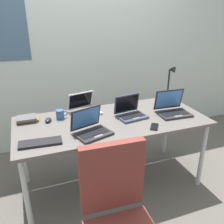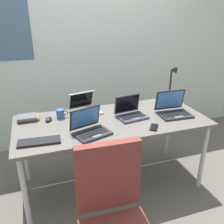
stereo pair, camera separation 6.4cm
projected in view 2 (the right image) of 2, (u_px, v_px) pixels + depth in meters
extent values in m
plane|color=#56514C|center=(112.00, 182.00, 2.60)|extent=(12.00, 12.00, 0.00)
cube|color=#B2BCB7|center=(84.00, 45.00, 3.06)|extent=(6.00, 0.12, 2.60)
cube|color=#3F5972|center=(3.00, 25.00, 2.64)|extent=(0.56, 0.01, 0.76)
cube|color=#595451|center=(112.00, 121.00, 2.32)|extent=(1.80, 0.80, 0.03)
cylinder|color=#B2B5BA|center=(25.00, 195.00, 1.92)|extent=(0.04, 0.04, 0.71)
cylinder|color=#B2B5BA|center=(203.00, 157.00, 2.41)|extent=(0.04, 0.04, 0.71)
cylinder|color=#B2B5BA|center=(25.00, 151.00, 2.51)|extent=(0.04, 0.04, 0.71)
cylinder|color=#B2B5BA|center=(168.00, 128.00, 3.01)|extent=(0.04, 0.04, 0.71)
cylinder|color=black|center=(169.00, 99.00, 2.81)|extent=(0.12, 0.12, 0.02)
cylinder|color=black|center=(170.00, 85.00, 2.75)|extent=(0.02, 0.02, 0.34)
cylinder|color=black|center=(174.00, 71.00, 2.64)|extent=(0.01, 0.08, 0.01)
cone|color=black|center=(176.00, 71.00, 2.61)|extent=(0.07, 0.09, 0.09)
cube|color=#33384C|center=(132.00, 117.00, 2.34)|extent=(0.30, 0.23, 0.02)
cube|color=black|center=(132.00, 116.00, 2.34)|extent=(0.25, 0.14, 0.00)
cube|color=#595B60|center=(136.00, 118.00, 2.29)|extent=(0.08, 0.05, 0.00)
cube|color=#33384C|center=(127.00, 104.00, 2.39)|extent=(0.27, 0.07, 0.19)
cube|color=black|center=(127.00, 104.00, 2.39)|extent=(0.25, 0.06, 0.16)
cube|color=#232326|center=(93.00, 134.00, 2.03)|extent=(0.33, 0.27, 0.02)
cube|color=black|center=(93.00, 133.00, 2.02)|extent=(0.27, 0.18, 0.00)
cube|color=#595B60|center=(97.00, 136.00, 1.98)|extent=(0.09, 0.07, 0.00)
cube|color=#232326|center=(85.00, 117.00, 2.08)|extent=(0.29, 0.13, 0.19)
cube|color=#3F72BF|center=(85.00, 118.00, 2.07)|extent=(0.26, 0.11, 0.16)
cube|color=#B7BABC|center=(87.00, 113.00, 2.44)|extent=(0.31, 0.25, 0.02)
cube|color=black|center=(87.00, 112.00, 2.43)|extent=(0.26, 0.16, 0.00)
cube|color=#595B60|center=(90.00, 114.00, 2.38)|extent=(0.08, 0.06, 0.00)
cube|color=#B7BABC|center=(81.00, 100.00, 2.49)|extent=(0.28, 0.13, 0.18)
cube|color=black|center=(81.00, 100.00, 2.49)|extent=(0.25, 0.11, 0.15)
cube|color=#232326|center=(175.00, 115.00, 2.40)|extent=(0.32, 0.23, 0.02)
cube|color=black|center=(175.00, 114.00, 2.39)|extent=(0.28, 0.13, 0.00)
cube|color=#595B60|center=(179.00, 117.00, 2.33)|extent=(0.09, 0.05, 0.00)
cube|color=#232326|center=(170.00, 100.00, 2.46)|extent=(0.31, 0.06, 0.21)
cube|color=#3F72BF|center=(170.00, 100.00, 2.46)|extent=(0.28, 0.05, 0.18)
cube|color=black|center=(39.00, 142.00, 1.91)|extent=(0.34, 0.14, 0.02)
ellipsoid|color=black|center=(49.00, 119.00, 2.28)|extent=(0.09, 0.11, 0.03)
cube|color=black|center=(154.00, 127.00, 2.15)|extent=(0.13, 0.15, 0.01)
cylinder|color=gold|center=(159.00, 103.00, 2.64)|extent=(0.04, 0.04, 0.06)
cylinder|color=white|center=(159.00, 99.00, 2.63)|extent=(0.04, 0.04, 0.01)
cube|color=brown|center=(29.00, 118.00, 2.32)|extent=(0.21, 0.15, 0.02)
cube|color=#4C4C51|center=(27.00, 117.00, 2.29)|extent=(0.18, 0.15, 0.02)
cylinder|color=#2D518C|center=(60.00, 114.00, 2.33)|extent=(0.08, 0.08, 0.09)
torus|color=#2D518C|center=(66.00, 113.00, 2.35)|extent=(0.05, 0.01, 0.05)
cube|color=brown|center=(108.00, 176.00, 1.54)|extent=(0.42, 0.08, 0.48)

